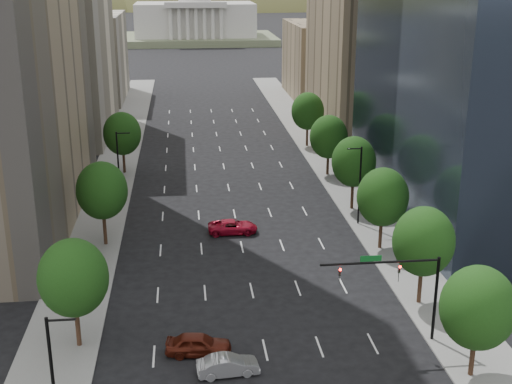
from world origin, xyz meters
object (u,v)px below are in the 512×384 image
object	(u,v)px
car_silver	(228,365)
car_red_far	(233,227)
traffic_signal	(405,281)
car_maroon	(198,344)
capitol	(195,19)

from	to	relation	value
car_silver	car_red_far	distance (m)	26.96
traffic_signal	car_silver	bearing A→B (deg)	-167.78
traffic_signal	car_maroon	bearing A→B (deg)	-179.80
capitol	car_red_far	xyz separation A→B (m)	(-0.64, -195.78, -7.83)
traffic_signal	car_maroon	distance (m)	16.12
traffic_signal	car_red_far	bearing A→B (deg)	115.03
car_maroon	car_silver	size ratio (longest dim) A/B	1.11
capitol	traffic_signal	bearing A→B (deg)	-87.26
traffic_signal	capitol	distance (m)	219.99
traffic_signal	car_maroon	xyz separation A→B (m)	(-15.53, -0.05, -4.34)
capitol	car_silver	xyz separation A→B (m)	(-3.00, -222.64, -7.85)
capitol	car_maroon	bearing A→B (deg)	-91.30
traffic_signal	car_silver	world-z (taller)	traffic_signal
traffic_signal	capitol	world-z (taller)	capitol
car_red_far	car_silver	bearing A→B (deg)	175.31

